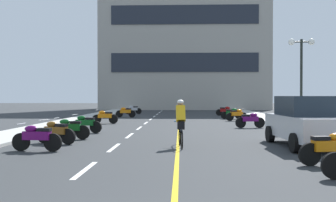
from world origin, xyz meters
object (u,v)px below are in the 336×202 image
street_lamp_mid (301,62)px  motorcycle_6 (85,123)px  motorcycle_2 (330,147)px  motorcycle_3 (37,137)px  motorcycle_5 (69,128)px  motorcycle_11 (125,112)px  motorcycle_12 (225,111)px  cyclist_rider (181,122)px  motorcycle_4 (56,131)px  parked_car_near (305,121)px  motorcycle_13 (133,109)px  motorcycle_7 (250,120)px  motorcycle_8 (105,116)px  motorcycle_10 (232,113)px  motorcycle_9 (237,114)px

street_lamp_mid → motorcycle_6: street_lamp_mid is taller
motorcycle_2 → motorcycle_3: (-8.66, 2.20, 0.00)m
motorcycle_5 → motorcycle_11: (-0.03, 16.10, 0.00)m
motorcycle_12 → cyclist_rider: (-4.08, -21.16, 0.41)m
motorcycle_5 → motorcycle_2: bearing=-32.9°
motorcycle_2 → motorcycle_4: same height
motorcycle_12 → motorcycle_5: bearing=-114.7°
parked_car_near → motorcycle_5: bearing=167.7°
parked_car_near → motorcycle_13: (-9.24, 23.93, -0.44)m
parked_car_near → motorcycle_2: 3.64m
motorcycle_2 → motorcycle_11: 23.30m
motorcycle_6 → motorcycle_12: (8.78, 16.28, 0.00)m
motorcycle_2 → motorcycle_5: same height
motorcycle_7 → motorcycle_8: (-8.94, 3.03, 0.00)m
motorcycle_2 → motorcycle_7: size_ratio=0.99×
motorcycle_2 → motorcycle_13: size_ratio=0.99×
motorcycle_11 → motorcycle_10: bearing=-14.0°
street_lamp_mid → motorcycle_12: bearing=101.3°
motorcycle_2 → cyclist_rider: bearing=139.1°
street_lamp_mid → motorcycle_11: 15.79m
motorcycle_2 → motorcycle_10: size_ratio=0.99×
parked_car_near → motorcycle_6: size_ratio=2.53×
motorcycle_3 → motorcycle_7: (8.70, 9.27, 0.00)m
motorcycle_7 → cyclist_rider: size_ratio=0.96×
motorcycle_2 → motorcycle_4: size_ratio=1.03×
motorcycle_8 → motorcycle_11: (0.30, 7.15, 0.00)m
motorcycle_10 → motorcycle_11: same height
motorcycle_10 → motorcycle_13: (-8.80, 8.03, 0.00)m
motorcycle_3 → motorcycle_12: 24.03m
motorcycle_12 → motorcycle_13: bearing=161.6°
street_lamp_mid → motorcycle_9: (-2.65, 6.32, -3.26)m
motorcycle_11 → motorcycle_12: (8.77, 2.90, 0.00)m
motorcycle_8 → motorcycle_13: (0.19, 13.01, 0.00)m
motorcycle_10 → motorcycle_8: bearing=-151.0°
motorcycle_5 → motorcycle_6: size_ratio=1.00×
street_lamp_mid → motorcycle_4: (-11.49, -7.16, -3.26)m
motorcycle_8 → motorcycle_6: bearing=-87.4°
motorcycle_3 → motorcycle_8: bearing=91.1°
motorcycle_3 → motorcycle_7: size_ratio=1.00×
motorcycle_10 → cyclist_rider: (-4.00, -16.08, 0.41)m
street_lamp_mid → motorcycle_2: size_ratio=2.91×
motorcycle_12 → motorcycle_11: bearing=-161.7°
motorcycle_5 → motorcycle_9: 14.87m
parked_car_near → motorcycle_2: parked_car_near is taller
motorcycle_11 → motorcycle_13: bearing=91.0°
motorcycle_5 → motorcycle_6: same height
motorcycle_9 → motorcycle_6: bearing=-133.4°
motorcycle_9 → motorcycle_12: size_ratio=0.97×
motorcycle_9 → motorcycle_10: bearing=92.9°
cyclist_rider → motorcycle_12: bearing=79.1°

